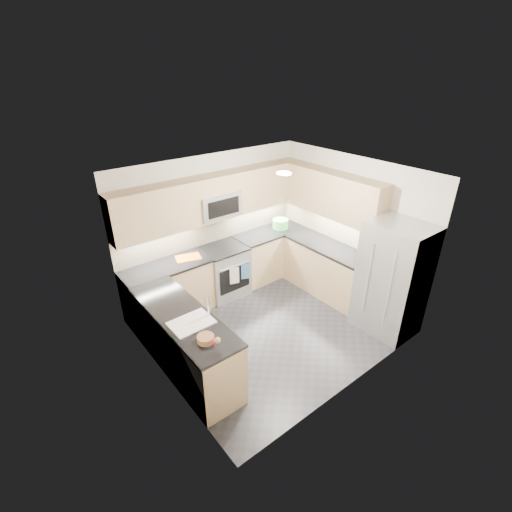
{
  "coord_description": "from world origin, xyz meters",
  "views": [
    {
      "loc": [
        -3.16,
        -3.63,
        3.82
      ],
      "look_at": [
        0.0,
        0.35,
        1.15
      ],
      "focal_mm": 26.0,
      "sensor_mm": 36.0,
      "label": 1
    }
  ],
  "objects_px": {
    "microwave": "(217,204)",
    "refrigerator": "(392,279)",
    "gas_range": "(224,271)",
    "utensil_bowl": "(280,224)",
    "fruit_basket": "(206,339)",
    "cutting_board": "(188,258)"
  },
  "relations": [
    {
      "from": "microwave",
      "to": "refrigerator",
      "type": "xyz_separation_m",
      "value": [
        1.45,
        -2.55,
        -0.8
      ]
    },
    {
      "from": "microwave",
      "to": "gas_range",
      "type": "bearing_deg",
      "value": -90.0
    },
    {
      "from": "utensil_bowl",
      "to": "gas_range",
      "type": "bearing_deg",
      "value": -179.21
    },
    {
      "from": "gas_range",
      "to": "fruit_basket",
      "type": "bearing_deg",
      "value": -128.65
    },
    {
      "from": "gas_range",
      "to": "utensil_bowl",
      "type": "distance_m",
      "value": 1.47
    },
    {
      "from": "gas_range",
      "to": "microwave",
      "type": "height_order",
      "value": "microwave"
    },
    {
      "from": "gas_range",
      "to": "cutting_board",
      "type": "xyz_separation_m",
      "value": [
        -0.67,
        0.03,
        0.49
      ]
    },
    {
      "from": "gas_range",
      "to": "cutting_board",
      "type": "relative_size",
      "value": 2.25
    },
    {
      "from": "refrigerator",
      "to": "utensil_bowl",
      "type": "distance_m",
      "value": 2.45
    },
    {
      "from": "utensil_bowl",
      "to": "microwave",
      "type": "bearing_deg",
      "value": 175.53
    },
    {
      "from": "microwave",
      "to": "refrigerator",
      "type": "distance_m",
      "value": 3.04
    },
    {
      "from": "gas_range",
      "to": "refrigerator",
      "type": "xyz_separation_m",
      "value": [
        1.45,
        -2.43,
        0.45
      ]
    },
    {
      "from": "refrigerator",
      "to": "cutting_board",
      "type": "height_order",
      "value": "refrigerator"
    },
    {
      "from": "gas_range",
      "to": "fruit_basket",
      "type": "distance_m",
      "value": 2.51
    },
    {
      "from": "cutting_board",
      "to": "fruit_basket",
      "type": "relative_size",
      "value": 1.99
    },
    {
      "from": "gas_range",
      "to": "refrigerator",
      "type": "bearing_deg",
      "value": -59.12
    },
    {
      "from": "gas_range",
      "to": "fruit_basket",
      "type": "xyz_separation_m",
      "value": [
        -1.53,
        -1.92,
        0.52
      ]
    },
    {
      "from": "fruit_basket",
      "to": "gas_range",
      "type": "bearing_deg",
      "value": 51.35
    },
    {
      "from": "microwave",
      "to": "utensil_bowl",
      "type": "height_order",
      "value": "microwave"
    },
    {
      "from": "cutting_board",
      "to": "gas_range",
      "type": "bearing_deg",
      "value": -2.71
    },
    {
      "from": "refrigerator",
      "to": "fruit_basket",
      "type": "distance_m",
      "value": 3.03
    },
    {
      "from": "microwave",
      "to": "refrigerator",
      "type": "height_order",
      "value": "microwave"
    }
  ]
}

